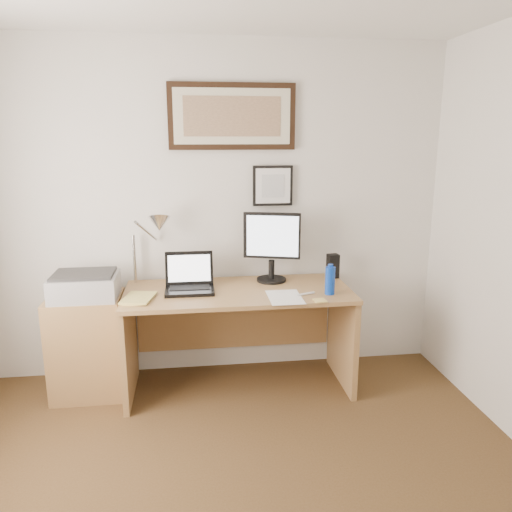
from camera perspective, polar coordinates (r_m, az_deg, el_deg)
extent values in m
cube|color=silver|center=(3.78, -4.93, 4.94)|extent=(3.50, 0.02, 2.50)
cube|color=olive|center=(3.79, -18.65, -9.68)|extent=(0.50, 0.40, 0.73)
cylinder|color=#0D38A9|center=(3.47, 8.46, -2.80)|extent=(0.07, 0.07, 0.19)
cylinder|color=#0D38A9|center=(3.44, 8.52, -1.09)|extent=(0.03, 0.03, 0.02)
cube|color=black|center=(3.87, 8.77, -1.14)|extent=(0.09, 0.08, 0.18)
cube|color=white|center=(3.38, 3.41, -4.80)|extent=(0.20, 0.27, 0.00)
cube|color=white|center=(3.39, 3.32, -4.72)|extent=(0.22, 0.32, 0.00)
cube|color=#DFC369|center=(3.33, 7.32, -5.07)|extent=(0.09, 0.09, 0.01)
cylinder|color=white|center=(3.45, 5.69, -4.33)|extent=(0.14, 0.06, 0.02)
imported|color=#CEBE61|center=(3.46, -14.79, -4.66)|extent=(0.24, 0.29, 0.02)
cube|color=olive|center=(3.55, -2.06, -4.14)|extent=(1.60, 0.70, 0.03)
cube|color=olive|center=(3.70, -14.31, -10.04)|extent=(0.04, 0.65, 0.72)
cube|color=olive|center=(3.83, 9.84, -8.97)|extent=(0.04, 0.65, 0.72)
cube|color=olive|center=(3.95, -2.48, -6.62)|extent=(1.50, 0.03, 0.55)
cube|color=black|center=(3.53, -7.58, -3.93)|extent=(0.34, 0.24, 0.02)
cube|color=black|center=(3.55, -7.59, -3.57)|extent=(0.28, 0.13, 0.00)
cube|color=black|center=(3.62, -7.64, -1.36)|extent=(0.34, 0.07, 0.23)
cube|color=white|center=(3.61, -7.64, -1.39)|extent=(0.30, 0.05, 0.18)
cylinder|color=black|center=(3.76, 1.77, -2.71)|extent=(0.22, 0.22, 0.02)
cylinder|color=black|center=(3.74, 1.78, -1.54)|extent=(0.04, 0.04, 0.14)
cube|color=black|center=(3.67, 1.84, 2.34)|extent=(0.41, 0.15, 0.34)
cube|color=white|center=(3.65, 1.89, 2.28)|extent=(0.37, 0.11, 0.30)
cube|color=#9E9EA0|center=(3.61, -18.98, -3.34)|extent=(0.44, 0.34, 0.16)
cube|color=#2D2D2D|center=(3.59, -19.09, -1.96)|extent=(0.40, 0.30, 0.02)
cylinder|color=silver|center=(3.79, -13.72, -0.33)|extent=(0.02, 0.02, 0.36)
cylinder|color=silver|center=(3.67, -12.46, 2.82)|extent=(0.15, 0.23, 0.19)
cone|color=silver|center=(3.60, -11.00, 3.64)|extent=(0.16, 0.18, 0.15)
cube|color=black|center=(3.73, -2.75, 15.64)|extent=(0.92, 0.03, 0.47)
cube|color=beige|center=(3.71, -2.72, 15.65)|extent=(0.84, 0.01, 0.39)
cube|color=#7D6048|center=(3.71, -2.72, 15.65)|extent=(0.70, 0.00, 0.28)
cube|color=black|center=(3.78, 1.92, 8.03)|extent=(0.30, 0.02, 0.30)
cube|color=white|center=(3.77, 1.96, 8.01)|extent=(0.26, 0.00, 0.26)
cube|color=#AFB4B9|center=(3.76, 1.97, 8.01)|extent=(0.17, 0.00, 0.17)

